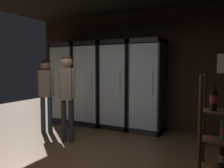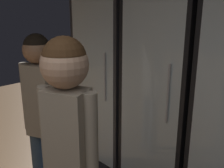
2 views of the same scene
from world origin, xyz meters
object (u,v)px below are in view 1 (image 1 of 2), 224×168
Objects in this scene: cooler_left at (92,84)px; cooler_center at (119,85)px; shopper_near at (46,87)px; shopper_far at (67,86)px; cooler_far_left at (69,83)px; cooler_right at (148,87)px.

cooler_left is 0.75m from cooler_center.
shopper_far is at bearing -21.42° from shopper_near.
cooler_far_left is at bearing -179.89° from cooler_left.
shopper_far is (1.08, -1.46, 0.07)m from cooler_far_left.
shopper_far reaches higher than shopper_near.
cooler_left is 1.00× the size of cooler_center.
shopper_far is at bearing -128.57° from cooler_right.
cooler_far_left is 1.50m from cooler_center.
cooler_left reaches higher than shopper_near.
cooler_left and cooler_right have the same top height.
shopper_far is (0.33, -1.46, 0.08)m from cooler_left.
cooler_left is 1.22× the size of shopper_far.
cooler_center reaches higher than shopper_far.
cooler_center is at bearing 41.74° from shopper_near.
shopper_far is (-1.16, -1.46, 0.07)m from cooler_right.
cooler_center and cooler_right have the same top height.
cooler_right is 1.22× the size of shopper_far.
cooler_left is 1.27× the size of shopper_near.
cooler_center reaches higher than shopper_near.
cooler_far_left is 1.15m from shopper_near.
cooler_left is at bearing 65.41° from shopper_near.
shopper_near is (-1.26, -1.13, -0.01)m from cooler_center.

